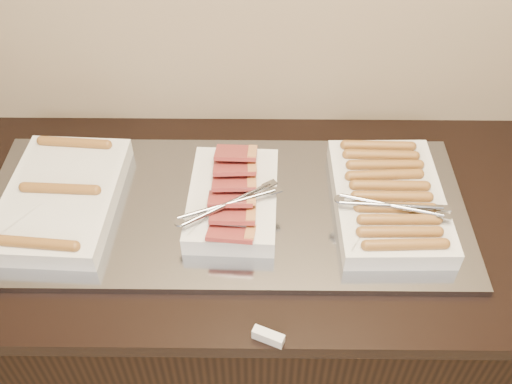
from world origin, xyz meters
TOP-DOWN VIEW (x-y plane):
  - counter at (0.00, 2.13)m, footprint 2.06×0.76m
  - warming_tray at (-0.02, 2.13)m, footprint 1.20×0.50m
  - dish_left at (-0.42, 2.13)m, footprint 0.28×0.41m
  - dish_center at (-0.00, 2.12)m, footprint 0.26×0.34m
  - dish_right at (0.38, 2.13)m, footprint 0.28×0.40m
  - label_holder at (0.08, 1.77)m, footprint 0.07×0.04m

SIDE VIEW (x-z plane):
  - counter at x=0.00m, z-range 0.00..0.90m
  - warming_tray at x=-0.02m, z-range 0.90..0.92m
  - label_holder at x=0.08m, z-range 0.90..0.93m
  - dish_left at x=-0.42m, z-range 0.91..0.98m
  - dish_center at x=0.00m, z-range 0.91..1.00m
  - dish_right at x=0.38m, z-range 0.91..0.99m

